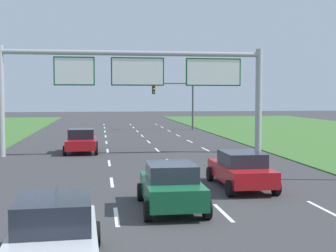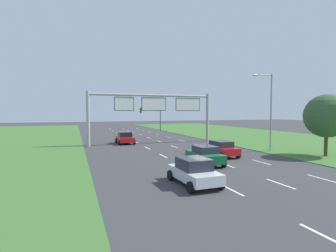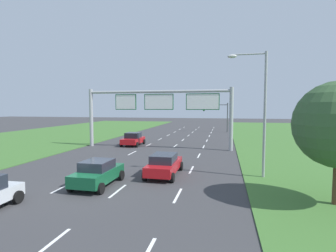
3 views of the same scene
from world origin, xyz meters
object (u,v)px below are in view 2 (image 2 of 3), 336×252
at_px(car_mid_lane, 194,171).
at_px(car_far_ahead, 205,155).
at_px(car_near_red, 125,138).
at_px(car_lead_silver, 221,148).
at_px(sign_gantry, 155,108).
at_px(traffic_light_mast, 152,114).
at_px(street_lamp, 268,105).
at_px(roadside_tree_near, 327,116).

xyz_separation_m(car_mid_lane, car_far_ahead, (3.40, 5.07, -0.01)).
xyz_separation_m(car_near_red, car_mid_lane, (0.25, -21.52, 0.01)).
xyz_separation_m(car_lead_silver, sign_gantry, (-3.20, 11.77, 4.17)).
distance_m(car_near_red, sign_gantry, 5.86).
xyz_separation_m(car_far_ahead, sign_gantry, (0.24, 15.01, 4.15)).
distance_m(car_mid_lane, traffic_light_mast, 43.09).
bearing_deg(car_lead_silver, car_mid_lane, -129.13).
bearing_deg(car_far_ahead, street_lamp, 22.82).
height_order(sign_gantry, roadside_tree_near, sign_gantry).
bearing_deg(roadside_tree_near, car_far_ahead, 177.73).
bearing_deg(car_mid_lane, car_near_red, 88.63).
bearing_deg(car_far_ahead, car_mid_lane, -123.26).
distance_m(car_lead_silver, roadside_tree_near, 10.71).
relative_size(car_lead_silver, car_mid_lane, 1.09).
distance_m(car_far_ahead, traffic_light_mast, 37.47).
bearing_deg(traffic_light_mast, car_lead_silver, -94.63).
bearing_deg(car_far_ahead, sign_gantry, 89.66).
distance_m(car_mid_lane, car_far_ahead, 6.10).
distance_m(car_near_red, car_mid_lane, 21.52).
relative_size(traffic_light_mast, street_lamp, 0.66).
bearing_deg(street_lamp, car_lead_silver, -173.02).
bearing_deg(car_near_red, car_lead_silver, -61.88).
xyz_separation_m(car_lead_silver, traffic_light_mast, (2.72, 33.60, 3.08)).
xyz_separation_m(traffic_light_mast, street_lamp, (3.65, -32.82, 1.21)).
height_order(car_mid_lane, traffic_light_mast, traffic_light_mast).
height_order(car_lead_silver, car_far_ahead, car_far_ahead).
bearing_deg(street_lamp, traffic_light_mast, 96.35).
height_order(car_lead_silver, street_lamp, street_lamp).
bearing_deg(car_near_red, traffic_light_mast, 64.23).
distance_m(traffic_light_mast, roadside_tree_near, 37.96).
bearing_deg(car_near_red, sign_gantry, -20.52).
xyz_separation_m(car_far_ahead, roadside_tree_near, (12.95, -0.51, 3.18)).
height_order(street_lamp, roadside_tree_near, street_lamp).
bearing_deg(sign_gantry, traffic_light_mast, 74.81).
bearing_deg(roadside_tree_near, car_lead_silver, 158.47).
height_order(car_lead_silver, car_mid_lane, car_mid_lane).
xyz_separation_m(car_lead_silver, car_far_ahead, (-3.44, -3.24, 0.02)).
bearing_deg(sign_gantry, car_mid_lane, -100.26).
bearing_deg(street_lamp, car_mid_lane, -145.49).
height_order(car_mid_lane, sign_gantry, sign_gantry).
xyz_separation_m(car_mid_lane, traffic_light_mast, (9.56, 41.90, 3.06)).
bearing_deg(traffic_light_mast, car_far_ahead, -99.50).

